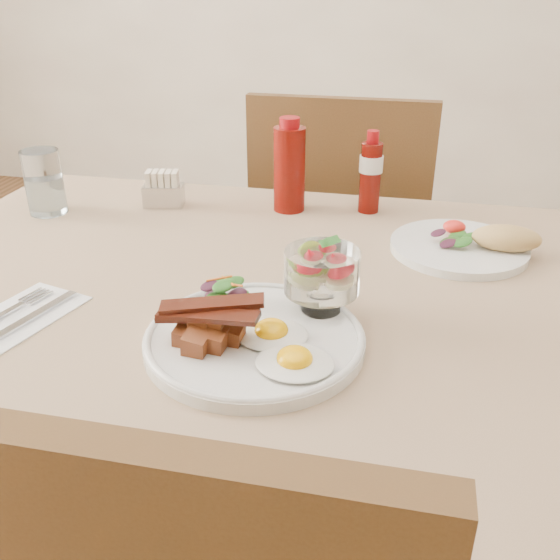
# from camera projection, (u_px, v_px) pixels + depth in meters

# --- Properties ---
(table) EXTENTS (1.33, 0.88, 0.75)m
(table) POSITION_uv_depth(u_px,v_px,m) (291.00, 338.00, 0.97)
(table) COLOR #513519
(table) RESTS_ON ground
(chair_far) EXTENTS (0.42, 0.42, 0.93)m
(chair_far) POSITION_uv_depth(u_px,v_px,m) (340.00, 249.00, 1.62)
(chair_far) COLOR #513519
(chair_far) RESTS_ON ground
(main_plate) EXTENTS (0.28, 0.28, 0.02)m
(main_plate) POSITION_uv_depth(u_px,v_px,m) (255.00, 340.00, 0.79)
(main_plate) COLOR silver
(main_plate) RESTS_ON table
(fried_eggs) EXTENTS (0.15, 0.16, 0.03)m
(fried_eggs) POSITION_uv_depth(u_px,v_px,m) (283.00, 346.00, 0.75)
(fried_eggs) COLOR silver
(fried_eggs) RESTS_ON main_plate
(bacon_potato_pile) EXTENTS (0.13, 0.08, 0.05)m
(bacon_potato_pile) POSITION_uv_depth(u_px,v_px,m) (208.00, 325.00, 0.76)
(bacon_potato_pile) COLOR maroon
(bacon_potato_pile) RESTS_ON main_plate
(side_salad) EXTENTS (0.07, 0.06, 0.04)m
(side_salad) POSITION_uv_depth(u_px,v_px,m) (225.00, 293.00, 0.85)
(side_salad) COLOR #1A4A13
(side_salad) RESTS_ON main_plate
(fruit_cup) EXTENTS (0.10, 0.10, 0.10)m
(fruit_cup) POSITION_uv_depth(u_px,v_px,m) (322.00, 272.00, 0.82)
(fruit_cup) COLOR white
(fruit_cup) RESTS_ON main_plate
(second_plate) EXTENTS (0.25, 0.23, 0.06)m
(second_plate) POSITION_uv_depth(u_px,v_px,m) (470.00, 244.00, 1.04)
(second_plate) COLOR silver
(second_plate) RESTS_ON table
(ketchup_bottle) EXTENTS (0.06, 0.06, 0.18)m
(ketchup_bottle) POSITION_uv_depth(u_px,v_px,m) (289.00, 168.00, 1.19)
(ketchup_bottle) COLOR #590A05
(ketchup_bottle) RESTS_ON table
(hot_sauce_bottle) EXTENTS (0.05, 0.05, 0.16)m
(hot_sauce_bottle) POSITION_uv_depth(u_px,v_px,m) (371.00, 173.00, 1.19)
(hot_sauce_bottle) COLOR #590A05
(hot_sauce_bottle) RESTS_ON table
(sugar_caddy) EXTENTS (0.08, 0.06, 0.07)m
(sugar_caddy) POSITION_uv_depth(u_px,v_px,m) (163.00, 191.00, 1.24)
(sugar_caddy) COLOR #BABABF
(sugar_caddy) RESTS_ON table
(water_glass) EXTENTS (0.07, 0.07, 0.12)m
(water_glass) POSITION_uv_depth(u_px,v_px,m) (45.00, 186.00, 1.19)
(water_glass) COLOR white
(water_glass) RESTS_ON table
(napkin_cutlery) EXTENTS (0.15, 0.21, 0.01)m
(napkin_cutlery) POSITION_uv_depth(u_px,v_px,m) (15.00, 319.00, 0.85)
(napkin_cutlery) COLOR white
(napkin_cutlery) RESTS_ON table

